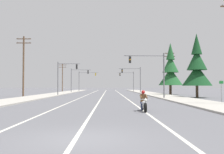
% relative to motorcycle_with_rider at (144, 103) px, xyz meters
% --- Properties ---
extents(ground_plane, '(400.00, 400.00, 0.00)m').
position_rel_motorcycle_with_rider_xyz_m(ground_plane, '(-3.38, -9.36, -0.59)').
color(ground_plane, '#5B5B60').
extents(lane_stripe_center, '(0.16, 100.00, 0.01)m').
position_rel_motorcycle_with_rider_xyz_m(lane_stripe_center, '(-3.55, 35.64, -0.58)').
color(lane_stripe_center, beige).
rests_on(lane_stripe_center, ground).
extents(lane_stripe_left, '(0.16, 100.00, 0.01)m').
position_rel_motorcycle_with_rider_xyz_m(lane_stripe_left, '(-6.65, 35.64, -0.58)').
color(lane_stripe_left, beige).
rests_on(lane_stripe_left, ground).
extents(lane_stripe_right, '(0.16, 100.00, 0.01)m').
position_rel_motorcycle_with_rider_xyz_m(lane_stripe_right, '(0.04, 35.64, -0.58)').
color(lane_stripe_right, beige).
rests_on(lane_stripe_right, ground).
extents(sidewalk_kerb_right, '(4.40, 110.00, 0.14)m').
position_rel_motorcycle_with_rider_xyz_m(sidewalk_kerb_right, '(6.73, 30.64, -0.52)').
color(sidewalk_kerb_right, '#ADA89E').
rests_on(sidewalk_kerb_right, ground).
extents(sidewalk_kerb_left, '(4.40, 110.00, 0.14)m').
position_rel_motorcycle_with_rider_xyz_m(sidewalk_kerb_left, '(-13.49, 30.64, -0.52)').
color(sidewalk_kerb_left, '#ADA89E').
rests_on(sidewalk_kerb_left, ground).
extents(motorcycle_with_rider, '(0.70, 2.19, 1.46)m').
position_rel_motorcycle_with_rider_xyz_m(motorcycle_with_rider, '(0.00, 0.00, 0.00)').
color(motorcycle_with_rider, black).
rests_on(motorcycle_with_rider, ground).
extents(traffic_signal_near_right, '(5.51, 0.44, 6.20)m').
position_rel_motorcycle_with_rider_xyz_m(traffic_signal_near_right, '(3.41, 16.77, 3.55)').
color(traffic_signal_near_right, slate).
rests_on(traffic_signal_near_right, ground).
extents(traffic_signal_near_left, '(4.12, 0.48, 6.20)m').
position_rel_motorcycle_with_rider_xyz_m(traffic_signal_near_left, '(-10.69, 29.71, 3.46)').
color(traffic_signal_near_left, slate).
rests_on(traffic_signal_near_left, ground).
extents(traffic_signal_mid_right, '(5.18, 0.37, 6.20)m').
position_rel_motorcycle_with_rider_xyz_m(traffic_signal_mid_right, '(3.52, 43.28, 3.53)').
color(traffic_signal_mid_right, slate).
rests_on(traffic_signal_mid_right, ground).
extents(traffic_signal_mid_left, '(5.09, 0.61, 6.20)m').
position_rel_motorcycle_with_rider_xyz_m(traffic_signal_mid_left, '(-10.60, 48.26, 3.53)').
color(traffic_signal_mid_left, slate).
rests_on(traffic_signal_mid_left, ground).
extents(traffic_signal_far_right, '(5.05, 0.37, 6.20)m').
position_rel_motorcycle_with_rider_xyz_m(traffic_signal_far_right, '(3.75, 62.63, 3.52)').
color(traffic_signal_far_right, slate).
rests_on(traffic_signal_far_right, ground).
extents(traffic_signal_far_left, '(6.08, 0.51, 6.20)m').
position_rel_motorcycle_with_rider_xyz_m(traffic_signal_far_left, '(-9.91, 62.33, 3.58)').
color(traffic_signal_far_left, slate).
rests_on(traffic_signal_far_left, ground).
extents(utility_pole_left_near, '(2.32, 0.26, 9.61)m').
position_rel_motorcycle_with_rider_xyz_m(utility_pole_left_near, '(-15.96, 22.91, 4.61)').
color(utility_pole_left_near, brown).
rests_on(utility_pole_left_near, ground).
extents(utility_pole_right_far, '(2.32, 0.26, 8.91)m').
position_rel_motorcycle_with_rider_xyz_m(utility_pole_right_far, '(10.13, 35.39, 4.23)').
color(utility_pole_right_far, brown).
rests_on(utility_pole_right_far, ground).
extents(utility_pole_left_far, '(2.25, 0.26, 8.25)m').
position_rel_motorcycle_with_rider_xyz_m(utility_pole_left_far, '(-16.07, 57.95, 3.91)').
color(utility_pole_left_far, brown).
rests_on(utility_pole_left_far, ground).
extents(conifer_tree_right_verge_near, '(4.39, 4.39, 9.65)m').
position_rel_motorcycle_with_rider_xyz_m(conifer_tree_right_verge_near, '(10.75, 20.55, 3.84)').
color(conifer_tree_right_verge_near, '#423023').
rests_on(conifer_tree_right_verge_near, ground).
extents(conifer_tree_right_verge_far, '(4.64, 4.64, 10.21)m').
position_rel_motorcycle_with_rider_xyz_m(conifer_tree_right_verge_far, '(9.61, 32.40, 4.09)').
color(conifer_tree_right_verge_far, '#423023').
rests_on(conifer_tree_right_verge_far, ground).
extents(street_sign, '(0.44, 0.07, 2.40)m').
position_rel_motorcycle_with_rider_xyz_m(street_sign, '(9.52, 9.29, 0.91)').
color(street_sign, gray).
rests_on(street_sign, ground).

